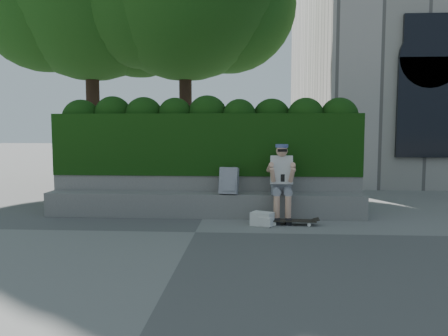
# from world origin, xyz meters

# --- Properties ---
(ground) EXTENTS (80.00, 80.00, 0.00)m
(ground) POSITION_xyz_m (0.00, 0.00, 0.00)
(ground) COLOR slate
(ground) RESTS_ON ground
(bench_ledge) EXTENTS (6.00, 0.45, 0.45)m
(bench_ledge) POSITION_xyz_m (0.00, 1.25, 0.23)
(bench_ledge) COLOR gray
(bench_ledge) RESTS_ON ground
(planter_wall) EXTENTS (6.00, 0.50, 0.75)m
(planter_wall) POSITION_xyz_m (0.00, 1.73, 0.38)
(planter_wall) COLOR gray
(planter_wall) RESTS_ON ground
(hedge) EXTENTS (6.00, 1.00, 1.20)m
(hedge) POSITION_xyz_m (0.00, 1.95, 1.35)
(hedge) COLOR black
(hedge) RESTS_ON planter_wall
(person) EXTENTS (0.40, 0.76, 1.38)m
(person) POSITION_xyz_m (1.44, 1.07, 0.75)
(person) COLOR gray
(person) RESTS_ON ground
(skateboard) EXTENTS (0.85, 0.24, 0.09)m
(skateboard) POSITION_xyz_m (1.59, 0.63, 0.07)
(skateboard) COLOR black
(skateboard) RESTS_ON ground
(backpack_plaid) EXTENTS (0.36, 0.23, 0.49)m
(backpack_plaid) POSITION_xyz_m (0.48, 1.15, 0.70)
(backpack_plaid) COLOR #A9A8AD
(backpack_plaid) RESTS_ON bench_ledge
(backpack_ground) EXTENTS (0.43, 0.38, 0.23)m
(backpack_ground) POSITION_xyz_m (1.08, 0.56, 0.11)
(backpack_ground) COLOR silver
(backpack_ground) RESTS_ON ground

